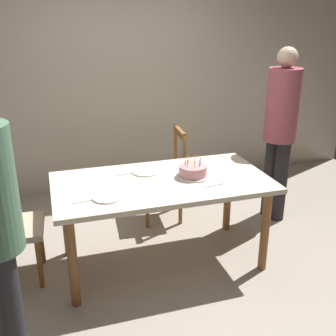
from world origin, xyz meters
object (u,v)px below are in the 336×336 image
at_px(plate_far_side, 145,172).
at_px(chair_spindle_back, 163,177).
at_px(dining_table, 162,190).
at_px(person_guest, 281,125).
at_px(birthday_cake, 193,171).
at_px(plate_near_celebrant, 107,197).
at_px(chair_upholstered, 1,220).

bearing_deg(plate_far_side, chair_spindle_back, 60.00).
bearing_deg(dining_table, person_guest, 18.76).
xyz_separation_m(birthday_cake, plate_far_side, (-0.35, 0.20, -0.04)).
height_order(plate_near_celebrant, chair_upholstered, chair_upholstered).
bearing_deg(plate_near_celebrant, dining_table, 23.21).
xyz_separation_m(plate_far_side, person_guest, (1.44, 0.25, 0.23)).
bearing_deg(person_guest, dining_table, -161.24).
relative_size(dining_table, chair_spindle_back, 1.83).
bearing_deg(plate_near_celebrant, birthday_cake, 15.77).
bearing_deg(chair_spindle_back, plate_near_celebrant, -126.33).
distance_m(dining_table, chair_upholstered, 1.27).
height_order(birthday_cake, chair_spindle_back, chair_spindle_back).
height_order(plate_far_side, person_guest, person_guest).
height_order(dining_table, person_guest, person_guest).
bearing_deg(chair_spindle_back, dining_table, -107.32).
relative_size(plate_near_celebrant, plate_far_side, 1.00).
distance_m(chair_spindle_back, person_guest, 1.27).
height_order(plate_far_side, chair_upholstered, chair_upholstered).
relative_size(dining_table, plate_near_celebrant, 7.90).
distance_m(plate_near_celebrant, person_guest, 1.96).
xyz_separation_m(plate_far_side, chair_spindle_back, (0.33, 0.57, -0.31)).
bearing_deg(person_guest, birthday_cake, -157.31).
height_order(birthday_cake, person_guest, person_guest).
bearing_deg(chair_spindle_back, plate_far_side, -120.00).
relative_size(birthday_cake, chair_spindle_back, 0.29).
bearing_deg(plate_near_celebrant, chair_upholstered, 157.29).
height_order(plate_near_celebrant, person_guest, person_guest).
height_order(dining_table, birthday_cake, birthday_cake).
distance_m(birthday_cake, plate_far_side, 0.41).
relative_size(dining_table, plate_far_side, 7.90).
bearing_deg(plate_far_side, dining_table, -67.02).
bearing_deg(chair_upholstered, plate_near_celebrant, -22.71).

